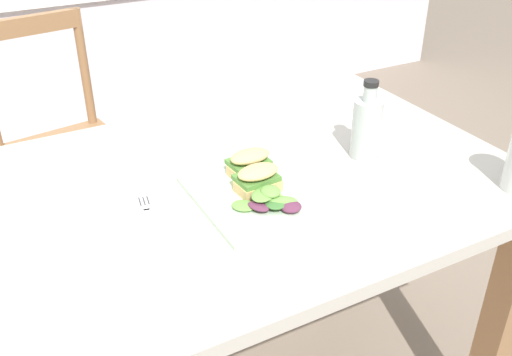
# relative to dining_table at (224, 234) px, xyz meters

# --- Properties ---
(dining_table) EXTENTS (1.27, 0.80, 0.74)m
(dining_table) POSITION_rel_dining_table_xyz_m (0.00, 0.00, 0.00)
(dining_table) COLOR #BCB7AD
(dining_table) RESTS_ON ground
(chair_wooden_far) EXTENTS (0.46, 0.46, 0.87)m
(chair_wooden_far) POSITION_rel_dining_table_xyz_m (-0.18, 0.91, -0.16)
(chair_wooden_far) COLOR #8E6642
(chair_wooden_far) RESTS_ON ground
(plate_lunch) EXTENTS (0.28, 0.28, 0.01)m
(plate_lunch) POSITION_rel_dining_table_xyz_m (0.06, -0.08, 0.14)
(plate_lunch) COLOR beige
(plate_lunch) RESTS_ON dining_table
(sandwich_half_front) EXTENTS (0.09, 0.07, 0.06)m
(sandwich_half_front) POSITION_rel_dining_table_xyz_m (0.04, -0.07, 0.17)
(sandwich_half_front) COLOR #DBB270
(sandwich_half_front) RESTS_ON plate_lunch
(sandwich_half_back) EXTENTS (0.09, 0.07, 0.06)m
(sandwich_half_back) POSITION_rel_dining_table_xyz_m (0.06, -0.01, 0.17)
(sandwich_half_back) COLOR #DBB270
(sandwich_half_back) RESTS_ON plate_lunch
(salad_mixed_greens) EXTENTS (0.13, 0.11, 0.03)m
(salad_mixed_greens) POSITION_rel_dining_table_xyz_m (0.04, -0.13, 0.15)
(salad_mixed_greens) COLOR #84A84C
(salad_mixed_greens) RESTS_ON plate_lunch
(napkin_folded) EXTENTS (0.15, 0.27, 0.00)m
(napkin_folded) POSITION_rel_dining_table_xyz_m (-0.18, -0.07, 0.13)
(napkin_folded) COLOR silver
(napkin_folded) RESTS_ON dining_table
(fork_on_napkin) EXTENTS (0.05, 0.19, 0.00)m
(fork_on_napkin) POSITION_rel_dining_table_xyz_m (-0.18, -0.06, 0.14)
(fork_on_napkin) COLOR silver
(fork_on_napkin) RESTS_ON napkin_folded
(bottle_cold_brew) EXTENTS (0.07, 0.07, 0.18)m
(bottle_cold_brew) POSITION_rel_dining_table_xyz_m (0.34, -0.04, 0.19)
(bottle_cold_brew) COLOR black
(bottle_cold_brew) RESTS_ON dining_table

